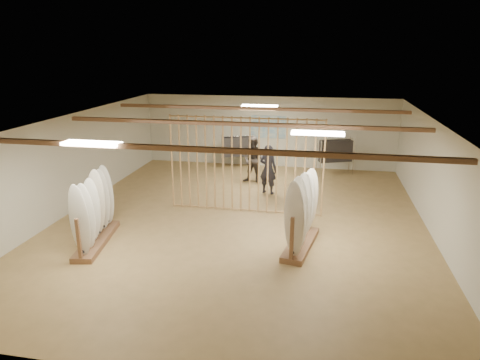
% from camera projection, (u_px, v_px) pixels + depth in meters
% --- Properties ---
extents(floor, '(12.00, 12.00, 0.00)m').
position_uv_depth(floor, '(240.00, 221.00, 11.86)').
color(floor, '#A88651').
rests_on(floor, ground).
extents(ceiling, '(12.00, 12.00, 0.00)m').
position_uv_depth(ceiling, '(240.00, 121.00, 11.03)').
color(ceiling, gray).
rests_on(ceiling, ground).
extents(wall_back, '(12.00, 0.00, 12.00)m').
position_uv_depth(wall_back, '(268.00, 132.00, 17.08)').
color(wall_back, beige).
rests_on(wall_back, ground).
extents(wall_front, '(12.00, 0.00, 12.00)m').
position_uv_depth(wall_front, '(157.00, 293.00, 5.82)').
color(wall_front, beige).
rests_on(wall_front, ground).
extents(wall_left, '(0.00, 12.00, 12.00)m').
position_uv_depth(wall_left, '(70.00, 164.00, 12.35)').
color(wall_left, beige).
rests_on(wall_left, ground).
extents(wall_right, '(0.00, 12.00, 12.00)m').
position_uv_depth(wall_right, '(439.00, 184.00, 10.55)').
color(wall_right, beige).
rests_on(wall_right, ground).
extents(ceiling_slats, '(9.50, 6.12, 0.10)m').
position_uv_depth(ceiling_slats, '(240.00, 124.00, 11.06)').
color(ceiling_slats, brown).
rests_on(ceiling_slats, ground).
extents(light_panels, '(1.20, 0.35, 0.06)m').
position_uv_depth(light_panels, '(240.00, 123.00, 11.05)').
color(light_panels, white).
rests_on(light_panels, ground).
extents(bamboo_partition, '(4.45, 0.05, 2.78)m').
position_uv_depth(bamboo_partition, '(245.00, 165.00, 12.20)').
color(bamboo_partition, tan).
rests_on(bamboo_partition, ground).
extents(poster, '(1.40, 0.03, 0.90)m').
position_uv_depth(poster, '(268.00, 127.00, 17.00)').
color(poster, teal).
rests_on(poster, ground).
extents(rack_left, '(0.87, 2.27, 1.79)m').
position_uv_depth(rack_left, '(95.00, 220.00, 10.37)').
color(rack_left, brown).
rests_on(rack_left, floor).
extents(rack_right, '(0.85, 2.02, 1.87)m').
position_uv_depth(rack_right, '(301.00, 223.00, 10.14)').
color(rack_right, brown).
rests_on(rack_right, floor).
extents(clothing_rack_a, '(1.20, 0.69, 1.35)m').
position_uv_depth(clothing_rack_a, '(238.00, 147.00, 16.87)').
color(clothing_rack_a, silver).
rests_on(clothing_rack_a, floor).
extents(clothing_rack_b, '(1.26, 0.77, 1.41)m').
position_uv_depth(clothing_rack_b, '(336.00, 151.00, 15.98)').
color(clothing_rack_b, silver).
rests_on(clothing_rack_b, floor).
extents(shopper_a, '(0.79, 0.65, 1.86)m').
position_uv_depth(shopper_a, '(268.00, 166.00, 13.89)').
color(shopper_a, '#232128').
rests_on(shopper_a, floor).
extents(shopper_b, '(1.06, 0.91, 1.90)m').
position_uv_depth(shopper_b, '(254.00, 157.00, 14.98)').
color(shopper_b, '#352E29').
rests_on(shopper_b, floor).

